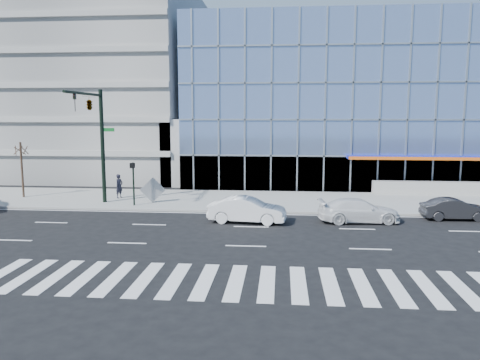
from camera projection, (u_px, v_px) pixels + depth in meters
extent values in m
plane|color=black|center=(251.00, 227.00, 26.89)|extent=(160.00, 160.00, 0.00)
cube|color=gray|center=(258.00, 200.00, 34.77)|extent=(120.00, 8.00, 0.15)
cube|color=#718CBD|center=(397.00, 104.00, 50.27)|extent=(42.00, 26.00, 15.00)
cube|color=gray|center=(90.00, 83.00, 52.93)|extent=(24.00, 24.00, 20.00)
cube|color=gray|center=(201.00, 151.00, 44.77)|extent=(6.00, 8.00, 6.00)
cube|color=gray|center=(127.00, 28.00, 95.28)|extent=(14.00, 14.00, 48.00)
cylinder|color=black|center=(103.00, 147.00, 33.21)|extent=(0.28, 0.28, 8.00)
cylinder|color=black|center=(84.00, 93.00, 29.95)|extent=(0.18, 5.60, 0.18)
imported|color=black|center=(75.00, 102.00, 28.65)|extent=(0.18, 0.22, 1.10)
imported|color=black|center=(89.00, 103.00, 30.82)|extent=(0.48, 2.24, 0.90)
cube|color=#0C591E|center=(108.00, 130.00, 33.00)|extent=(0.90, 0.05, 0.25)
cylinder|color=black|center=(134.00, 184.00, 32.35)|extent=(0.12, 0.12, 3.00)
cube|color=black|center=(132.00, 166.00, 32.02)|extent=(0.30, 0.25, 0.35)
cylinder|color=#332319|center=(22.00, 170.00, 35.57)|extent=(0.16, 0.16, 4.20)
ellipsoid|color=#332319|center=(21.00, 148.00, 35.34)|extent=(1.10, 1.10, 0.90)
imported|color=white|center=(359.00, 211.00, 28.01)|extent=(5.03, 2.48, 1.41)
imported|color=white|center=(247.00, 210.00, 27.93)|extent=(4.76, 2.03, 1.52)
imported|color=black|center=(455.00, 209.00, 28.67)|extent=(4.03, 1.54, 1.31)
imported|color=black|center=(119.00, 186.00, 35.31)|extent=(0.66, 0.78, 1.81)
cube|color=#989898|center=(153.00, 190.00, 33.41)|extent=(1.74, 0.71, 1.84)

